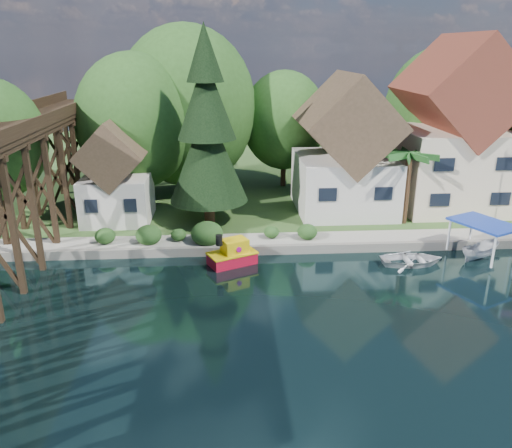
% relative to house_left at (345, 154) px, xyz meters
% --- Properties ---
extents(ground, '(140.00, 140.00, 0.00)m').
position_rel_house_left_xyz_m(ground, '(-7.00, -16.00, -5.14)').
color(ground, black).
rests_on(ground, ground).
extents(bank, '(140.00, 52.00, 0.50)m').
position_rel_house_left_xyz_m(bank, '(-7.00, 18.00, -4.89)').
color(bank, '#2B461C').
rests_on(bank, ground).
extents(seawall, '(60.00, 0.40, 0.62)m').
position_rel_house_left_xyz_m(seawall, '(-3.00, -8.00, -4.83)').
color(seawall, slate).
rests_on(seawall, ground).
extents(promenade, '(50.00, 2.60, 0.06)m').
position_rel_house_left_xyz_m(promenade, '(-1.00, -6.70, -4.61)').
color(promenade, gray).
rests_on(promenade, bank).
extents(house_left, '(7.64, 8.64, 11.02)m').
position_rel_house_left_xyz_m(house_left, '(0.00, 0.00, 0.00)').
color(house_left, silver).
rests_on(house_left, bank).
extents(house_center, '(8.65, 9.18, 13.89)m').
position_rel_house_left_xyz_m(house_center, '(9.00, 0.50, 1.28)').
color(house_center, beige).
rests_on(house_center, bank).
extents(shed, '(5.09, 5.40, 7.85)m').
position_rel_house_left_xyz_m(shed, '(-18.00, -1.50, -1.31)').
color(shed, silver).
rests_on(shed, bank).
extents(bg_trees, '(49.90, 13.30, 10.57)m').
position_rel_house_left_xyz_m(bg_trees, '(-6.00, 5.25, 2.15)').
color(bg_trees, '#382314').
rests_on(bg_trees, bank).
extents(shrubs, '(15.76, 2.47, 1.70)m').
position_rel_house_left_xyz_m(shrubs, '(-11.60, -6.74, -3.91)').
color(shrubs, '#193D16').
rests_on(shrubs, bank).
extents(conifer, '(5.88, 5.88, 14.47)m').
position_rel_house_left_xyz_m(conifer, '(-10.92, -2.57, 2.33)').
color(conifer, '#382314').
rests_on(conifer, bank).
extents(palm_tree, '(4.60, 4.60, 5.84)m').
position_rel_house_left_xyz_m(palm_tree, '(3.97, -3.65, 0.46)').
color(palm_tree, '#382314').
rests_on(palm_tree, bank).
extents(tugboat, '(3.47, 2.80, 2.21)m').
position_rel_house_left_xyz_m(tugboat, '(-9.30, -9.47, -4.48)').
color(tugboat, red).
rests_on(tugboat, ground).
extents(boat_white_a, '(4.02, 2.88, 0.83)m').
position_rel_house_left_xyz_m(boat_white_a, '(2.28, -10.27, -4.72)').
color(boat_white_a, silver).
rests_on(boat_white_a, ground).
extents(boat_canopy, '(4.14, 4.73, 2.54)m').
position_rel_house_left_xyz_m(boat_canopy, '(7.08, -9.65, -4.05)').
color(boat_canopy, silver).
rests_on(boat_canopy, ground).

